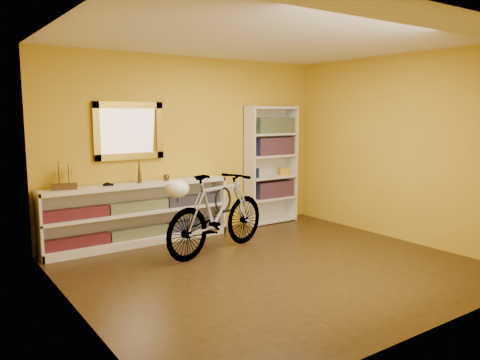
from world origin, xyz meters
TOP-DOWN VIEW (x-y plane):
  - floor at (0.00, 0.00)m, footprint 4.50×4.00m
  - ceiling at (0.00, 0.00)m, footprint 4.50×4.00m
  - back_wall at (0.00, 2.00)m, footprint 4.50×0.01m
  - left_wall at (-2.25, 0.00)m, footprint 0.01×4.00m
  - right_wall at (2.25, 0.00)m, footprint 0.01×4.00m
  - gilt_mirror at (-0.95, 1.97)m, footprint 0.98×0.06m
  - wall_socket at (0.90, 1.99)m, footprint 0.09×0.02m
  - console_unit at (-0.91, 1.81)m, footprint 2.60×0.35m
  - cd_row_lower at (-0.91, 1.79)m, footprint 2.50×0.13m
  - cd_row_upper at (-0.91, 1.79)m, footprint 2.50×0.13m
  - model_ship at (-1.87, 1.81)m, footprint 0.32×0.17m
  - toy_car at (-1.31, 1.81)m, footprint 0.00×0.01m
  - bronze_ornament at (-0.88, 1.81)m, footprint 0.06×0.06m
  - decorative_orb at (-0.48, 1.81)m, footprint 0.09×0.09m
  - bookcase at (1.40, 1.84)m, footprint 0.90×0.30m
  - book_row_a at (1.45, 1.84)m, footprint 0.70×0.22m
  - book_row_b at (1.45, 1.84)m, footprint 0.70×0.22m
  - book_row_c at (1.45, 1.84)m, footprint 0.70×0.22m
  - travel_mug at (1.10, 1.82)m, footprint 0.07×0.07m
  - red_tin at (1.20, 1.87)m, footprint 0.17×0.17m
  - yellow_bag at (1.65, 1.80)m, footprint 0.19×0.16m
  - bicycle at (-0.22, 0.90)m, footprint 0.88×1.82m
  - helmet at (-0.87, 0.73)m, footprint 0.28×0.27m
  - u_lock at (-0.12, 0.92)m, footprint 0.25×0.03m

SIDE VIEW (x-z plane):
  - floor at x=0.00m, z-range -0.01..0.00m
  - cd_row_lower at x=-0.91m, z-range 0.10..0.24m
  - wall_socket at x=0.90m, z-range 0.21..0.29m
  - console_unit at x=-0.91m, z-range 0.00..0.85m
  - bicycle at x=-0.22m, z-range 0.00..1.04m
  - cd_row_upper at x=-0.91m, z-range 0.47..0.60m
  - book_row_a at x=1.45m, z-range 0.42..0.68m
  - u_lock at x=-0.12m, z-range 0.55..0.80m
  - yellow_bag at x=1.65m, z-range 0.77..0.89m
  - travel_mug at x=1.10m, z-range 0.77..0.92m
  - toy_car at x=-1.31m, z-range 0.85..0.85m
  - decorative_orb at x=-0.48m, z-range 0.85..0.94m
  - helmet at x=-0.87m, z-range 0.81..1.02m
  - bookcase at x=1.40m, z-range 0.00..1.90m
  - model_ship at x=-1.87m, z-range 0.85..1.21m
  - bronze_ornament at x=-0.88m, z-range 0.85..1.22m
  - book_row_b at x=1.45m, z-range 1.11..1.40m
  - back_wall at x=0.00m, z-range 0.00..2.60m
  - left_wall at x=-2.25m, z-range 0.00..2.60m
  - right_wall at x=2.25m, z-range 0.00..2.60m
  - gilt_mirror at x=-0.95m, z-range 1.16..1.94m
  - red_tin at x=1.20m, z-range 1.46..1.66m
  - book_row_c at x=1.45m, z-range 1.46..1.71m
  - ceiling at x=0.00m, z-range 2.60..2.61m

